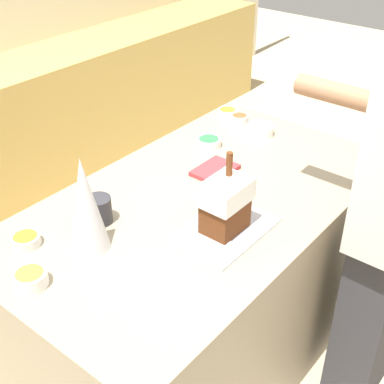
% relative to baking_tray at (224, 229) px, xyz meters
% --- Properties ---
extents(ground_plane, '(12.00, 12.00, 0.00)m').
position_rel_baking_tray_xyz_m(ground_plane, '(0.11, 0.20, -0.90)').
color(ground_plane, '#C6B28E').
extents(kitchen_island, '(1.74, 0.98, 0.90)m').
position_rel_baking_tray_xyz_m(kitchen_island, '(0.11, 0.20, -0.45)').
color(kitchen_island, gray).
rests_on(kitchen_island, ground_plane).
extents(baking_tray, '(0.39, 0.27, 0.01)m').
position_rel_baking_tray_xyz_m(baking_tray, '(0.00, 0.00, 0.00)').
color(baking_tray, '#B2B2BC').
rests_on(baking_tray, kitchen_island).
extents(gingerbread_house, '(0.18, 0.14, 0.29)m').
position_rel_baking_tray_xyz_m(gingerbread_house, '(0.00, 0.00, 0.11)').
color(gingerbread_house, '#5B2D14').
rests_on(gingerbread_house, baking_tray).
extents(decorative_tree, '(0.14, 0.14, 0.36)m').
position_rel_baking_tray_xyz_m(decorative_tree, '(-0.38, 0.32, 0.18)').
color(decorative_tree, silver).
rests_on(decorative_tree, kitchen_island).
extents(candy_bowl_front_corner, '(0.10, 0.10, 0.04)m').
position_rel_baking_tray_xyz_m(candy_bowl_front_corner, '(0.84, 0.59, 0.02)').
color(candy_bowl_front_corner, white).
rests_on(candy_bowl_front_corner, kitchen_island).
extents(candy_bowl_far_left, '(0.12, 0.12, 0.04)m').
position_rel_baking_tray_xyz_m(candy_bowl_far_left, '(0.50, 0.46, 0.02)').
color(candy_bowl_far_left, white).
rests_on(candy_bowl_far_left, kitchen_island).
extents(candy_bowl_near_tray_left, '(0.14, 0.14, 0.05)m').
position_rel_baking_tray_xyz_m(candy_bowl_near_tray_left, '(0.76, 0.34, 0.02)').
color(candy_bowl_near_tray_left, white).
rests_on(candy_bowl_near_tray_left, kitchen_island).
extents(candy_bowl_behind_tray, '(0.11, 0.11, 0.05)m').
position_rel_baking_tray_xyz_m(candy_bowl_behind_tray, '(-0.64, 0.31, 0.02)').
color(candy_bowl_behind_tray, white).
rests_on(candy_bowl_behind_tray, kitchen_island).
extents(candy_bowl_center_rear, '(0.11, 0.11, 0.04)m').
position_rel_baking_tray_xyz_m(candy_bowl_center_rear, '(-0.52, 0.50, 0.02)').
color(candy_bowl_center_rear, silver).
rests_on(candy_bowl_center_rear, kitchen_island).
extents(candy_bowl_beside_tree, '(0.09, 0.09, 0.05)m').
position_rel_baking_tray_xyz_m(candy_bowl_beside_tree, '(0.79, 0.48, 0.02)').
color(candy_bowl_beside_tree, white).
rests_on(candy_bowl_beside_tree, kitchen_island).
extents(cookbook, '(0.20, 0.14, 0.02)m').
position_rel_baking_tray_xyz_m(cookbook, '(0.32, 0.29, 0.01)').
color(cookbook, '#B23338').
rests_on(cookbook, kitchen_island).
extents(mug, '(0.10, 0.10, 0.10)m').
position_rel_baking_tray_xyz_m(mug, '(-0.25, 0.40, 0.05)').
color(mug, '#2D2D33').
rests_on(mug, kitchen_island).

